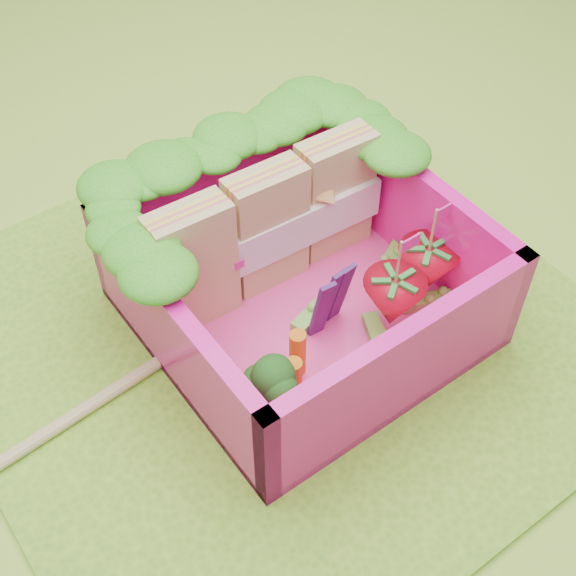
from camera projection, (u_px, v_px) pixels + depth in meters
The scene contains 13 objects.
ground at pixel (272, 335), 3.55m from camera, with size 14.00×14.00×0.00m, color #A4D93D.
placemat at pixel (272, 333), 3.54m from camera, with size 2.60×2.60×0.03m, color #6CAD27.
bento_floor at pixel (302, 314), 3.56m from camera, with size 1.30×1.30×0.05m, color #FF419B.
bento_box at pixel (303, 276), 3.37m from camera, with size 1.30×1.30×0.55m.
lettuce_ruffle at pixel (235, 155), 3.38m from camera, with size 1.43×0.77×0.11m.
sandwich_stack at pixel (268, 228), 3.46m from camera, with size 1.11×0.23×0.61m.
broccoli at pixel (265, 388), 3.04m from camera, with size 0.33×0.33×0.26m.
carrot_sticks at pixel (296, 366), 3.19m from camera, with size 0.16×0.17×0.24m.
purple_wedges at pixel (331, 300), 3.33m from camera, with size 0.19×0.05×0.38m.
strawberry_left at pixel (392, 303), 3.38m from camera, with size 0.27×0.27×0.51m.
strawberry_right at pixel (425, 271), 3.51m from camera, with size 0.27×0.27×0.51m.
snap_peas at pixel (382, 302), 3.54m from camera, with size 0.77×0.61×0.05m.
chopsticks at pixel (25, 447), 3.12m from camera, with size 2.20×0.23×0.05m.
Camera 1 is at (-1.23, -1.80, 2.81)m, focal length 50.00 mm.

